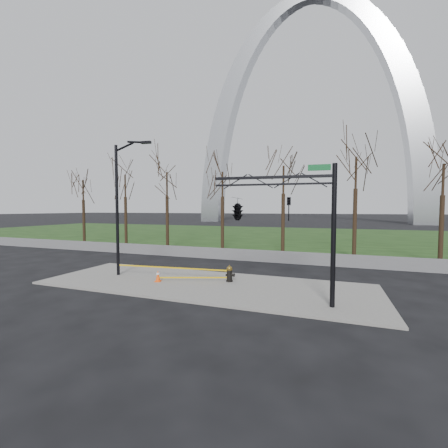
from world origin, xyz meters
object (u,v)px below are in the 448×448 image
(street_light, at_px, (120,200))
(traffic_signal_mast, at_px, (255,209))
(fire_hydrant, at_px, (230,274))
(traffic_cone, at_px, (158,276))

(street_light, distance_m, traffic_signal_mast, 9.14)
(fire_hydrant, xyz_separation_m, traffic_cone, (-3.77, -1.36, -0.11))
(traffic_cone, bearing_deg, traffic_signal_mast, -13.94)
(traffic_cone, bearing_deg, fire_hydrant, 19.87)
(traffic_cone, height_order, traffic_signal_mast, traffic_signal_mast)
(street_light, bearing_deg, traffic_cone, -18.10)
(fire_hydrant, relative_size, traffic_cone, 1.46)
(fire_hydrant, distance_m, street_light, 7.98)
(street_light, xyz_separation_m, traffic_signal_mast, (8.88, -2.08, -0.55))
(street_light, relative_size, traffic_signal_mast, 1.37)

